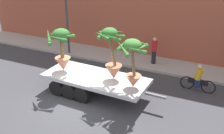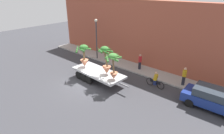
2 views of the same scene
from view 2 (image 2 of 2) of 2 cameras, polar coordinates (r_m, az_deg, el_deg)
ground_plane at (r=17.31m, az=-8.13°, el=-5.41°), size 60.00×60.00×0.00m
sidewalk at (r=21.31m, az=4.24°, el=0.72°), size 24.00×2.20×0.15m
building_facade at (r=21.57m, az=7.30°, el=10.66°), size 24.00×1.20×7.16m
flatbed_trailer at (r=17.69m, az=-4.87°, el=-1.85°), size 6.41×2.43×0.98m
potted_palm_rear at (r=16.50m, az=-1.96°, el=2.27°), size 1.43×1.51×2.58m
potted_palm_middle at (r=18.23m, az=-8.76°, el=3.82°), size 1.62×1.65×2.27m
potted_palm_front at (r=15.46m, az=0.39°, el=1.04°), size 1.54×1.58×2.33m
cyclist at (r=16.90m, az=13.33°, el=-4.02°), size 1.84×0.36×1.54m
parked_car at (r=15.51m, az=28.78°, el=-8.53°), size 4.26×2.10×1.58m
pedestrian_near_gate at (r=17.61m, az=21.54°, el=-2.60°), size 0.36×0.36×1.71m
pedestrian_far_left at (r=19.83m, az=8.69°, el=1.75°), size 0.36×0.36×1.71m
street_lamp at (r=22.20m, az=-4.89°, el=10.21°), size 0.36×0.36×4.83m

